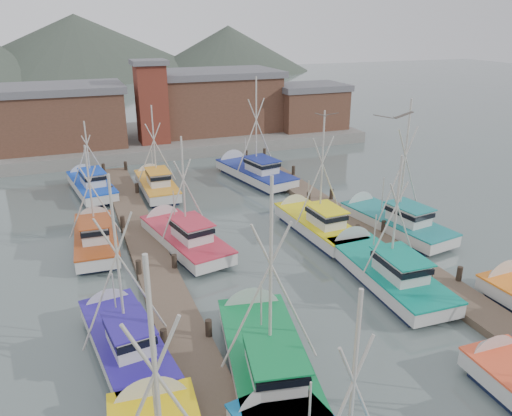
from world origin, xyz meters
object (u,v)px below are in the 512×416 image
object	(u,v)px
boat_12	(156,184)
boat_4	(266,357)
boat_8	(182,236)
lookout_tower	(152,101)

from	to	relation	value
boat_12	boat_4	bearing A→B (deg)	-90.22
boat_4	boat_8	xyz separation A→B (m)	(-0.42, 13.15, -0.01)
boat_8	lookout_tower	bearing A→B (deg)	71.76
lookout_tower	boat_8	xyz separation A→B (m)	(-2.75, -24.49, -4.87)
boat_4	boat_12	xyz separation A→B (m)	(0.01, 24.51, -0.00)
boat_4	boat_12	size ratio (longest dim) A/B	1.23
lookout_tower	boat_4	bearing A→B (deg)	-93.54
boat_4	boat_8	world-z (taller)	boat_4
lookout_tower	boat_8	distance (m)	25.12
lookout_tower	boat_4	world-z (taller)	lookout_tower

